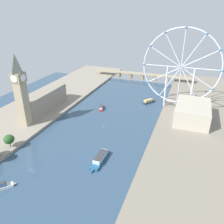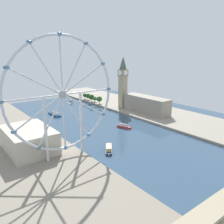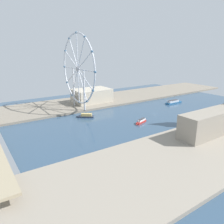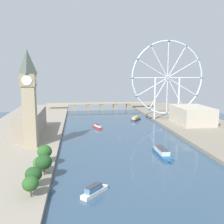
# 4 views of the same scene
# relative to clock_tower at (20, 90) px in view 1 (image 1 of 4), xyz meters

# --- Properties ---
(ground_plane) EXTENTS (382.11, 382.11, 0.00)m
(ground_plane) POSITION_rel_clock_tower_xyz_m (84.92, 35.54, -46.56)
(ground_plane) COLOR #334C66
(riverbank_left) EXTENTS (90.00, 520.00, 3.00)m
(riverbank_left) POSITION_rel_clock_tower_xyz_m (-21.14, 35.54, -45.06)
(riverbank_left) COLOR gray
(riverbank_left) RESTS_ON ground_plane
(riverbank_right) EXTENTS (90.00, 520.00, 3.00)m
(riverbank_right) POSITION_rel_clock_tower_xyz_m (190.97, 35.54, -45.06)
(riverbank_right) COLOR gray
(riverbank_right) RESTS_ON ground_plane
(clock_tower) EXTENTS (13.50, 13.50, 83.96)m
(clock_tower) POSITION_rel_clock_tower_xyz_m (0.00, 0.00, 0.00)
(clock_tower) COLOR tan
(clock_tower) RESTS_ON riverbank_left
(parliament_block) EXTENTS (22.00, 80.43, 24.48)m
(parliament_block) POSITION_rel_clock_tower_xyz_m (-7.48, 48.21, -31.32)
(parliament_block) COLOR gray
(parliament_block) RESTS_ON riverbank_left
(ferris_wheel) EXTENTS (102.56, 3.20, 107.19)m
(ferris_wheel) POSITION_rel_clock_tower_xyz_m (163.19, 113.52, 12.41)
(ferris_wheel) COLOR silver
(ferris_wheel) RESTS_ON riverbank_right
(riverside_hall) EXTENTS (39.79, 58.87, 21.24)m
(riverside_hall) POSITION_rel_clock_tower_xyz_m (184.99, 80.19, -32.93)
(riverside_hall) COLOR #BCB29E
(riverside_hall) RESTS_ON riverbank_right
(river_bridge) EXTENTS (194.11, 12.99, 11.81)m
(river_bridge) POSITION_rel_clock_tower_xyz_m (84.92, 240.00, -38.14)
(river_bridge) COLOR tan
(river_bridge) RESTS_ON ground_plane
(tour_boat_0) EXTENTS (17.92, 18.74, 5.70)m
(tour_boat_0) POSITION_rel_clock_tower_xyz_m (49.72, -92.27, -44.28)
(tour_boat_0) COLOR white
(tour_boat_0) RESTS_ON ground_plane
(tour_boat_1) EXTENTS (10.10, 21.75, 5.26)m
(tour_boat_1) POSITION_rel_clock_tower_xyz_m (64.26, 79.04, -44.34)
(tour_boat_1) COLOR #B22D28
(tour_boat_1) RESTS_ON ground_plane
(tour_boat_2) EXTENTS (17.83, 21.85, 5.43)m
(tour_boat_2) POSITION_rel_clock_tower_xyz_m (122.41, 124.32, -44.27)
(tour_boat_2) COLOR #2D384C
(tour_boat_2) RESTS_ON ground_plane
(tour_boat_3) EXTENTS (8.20, 35.84, 5.86)m
(tour_boat_3) POSITION_rel_clock_tower_xyz_m (109.21, -31.72, -44.08)
(tour_boat_3) COLOR #235684
(tour_boat_3) RESTS_ON ground_plane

